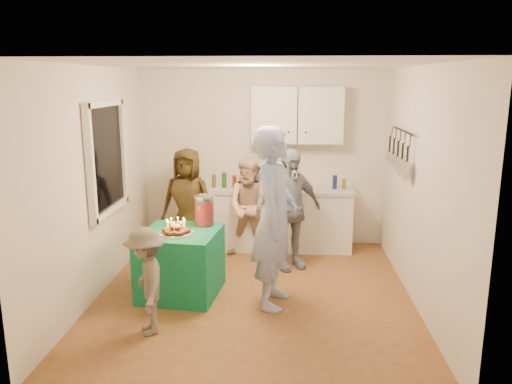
# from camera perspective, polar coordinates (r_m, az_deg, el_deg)

# --- Properties ---
(floor) EXTENTS (4.00, 4.00, 0.00)m
(floor) POSITION_cam_1_polar(r_m,az_deg,el_deg) (5.93, -0.22, -11.67)
(floor) COLOR brown
(floor) RESTS_ON ground
(ceiling) EXTENTS (4.00, 4.00, 0.00)m
(ceiling) POSITION_cam_1_polar(r_m,az_deg,el_deg) (5.40, -0.24, 14.34)
(ceiling) COLOR white
(ceiling) RESTS_ON floor
(back_wall) EXTENTS (3.60, 3.60, 0.00)m
(back_wall) POSITION_cam_1_polar(r_m,az_deg,el_deg) (7.48, 0.80, 3.91)
(back_wall) COLOR silver
(back_wall) RESTS_ON floor
(left_wall) EXTENTS (4.00, 4.00, 0.00)m
(left_wall) POSITION_cam_1_polar(r_m,az_deg,el_deg) (5.92, -17.91, 0.91)
(left_wall) COLOR silver
(left_wall) RESTS_ON floor
(right_wall) EXTENTS (4.00, 4.00, 0.00)m
(right_wall) POSITION_cam_1_polar(r_m,az_deg,el_deg) (5.69, 18.17, 0.44)
(right_wall) COLOR silver
(right_wall) RESTS_ON floor
(window_night) EXTENTS (0.04, 1.00, 1.20)m
(window_night) POSITION_cam_1_polar(r_m,az_deg,el_deg) (6.14, -16.80, 3.77)
(window_night) COLOR black
(window_night) RESTS_ON left_wall
(counter) EXTENTS (2.20, 0.58, 0.86)m
(counter) POSITION_cam_1_polar(r_m,az_deg,el_deg) (7.37, 2.22, -3.17)
(counter) COLOR white
(counter) RESTS_ON floor
(countertop) EXTENTS (2.24, 0.62, 0.05)m
(countertop) POSITION_cam_1_polar(r_m,az_deg,el_deg) (7.26, 2.25, 0.28)
(countertop) COLOR beige
(countertop) RESTS_ON counter
(upper_cabinet) EXTENTS (1.30, 0.30, 0.80)m
(upper_cabinet) POSITION_cam_1_polar(r_m,az_deg,el_deg) (7.25, 4.75, 8.75)
(upper_cabinet) COLOR white
(upper_cabinet) RESTS_ON back_wall
(pot_rack) EXTENTS (0.12, 1.00, 0.60)m
(pot_rack) POSITION_cam_1_polar(r_m,az_deg,el_deg) (6.29, 16.09, 4.49)
(pot_rack) COLOR black
(pot_rack) RESTS_ON right_wall
(microwave) EXTENTS (0.58, 0.45, 0.28)m
(microwave) POSITION_cam_1_polar(r_m,az_deg,el_deg) (7.23, 0.51, 1.60)
(microwave) COLOR white
(microwave) RESTS_ON countertop
(party_table) EXTENTS (0.94, 0.94, 0.76)m
(party_table) POSITION_cam_1_polar(r_m,az_deg,el_deg) (5.88, -8.60, -8.02)
(party_table) COLOR #12774B
(party_table) RESTS_ON floor
(donut_cake) EXTENTS (0.38, 0.38, 0.18)m
(donut_cake) POSITION_cam_1_polar(r_m,az_deg,el_deg) (5.65, -9.12, -3.87)
(donut_cake) COLOR #381C0C
(donut_cake) RESTS_ON party_table
(punch_jar) EXTENTS (0.22, 0.22, 0.34)m
(punch_jar) POSITION_cam_1_polar(r_m,az_deg,el_deg) (5.92, -5.93, -2.21)
(punch_jar) COLOR red
(punch_jar) RESTS_ON party_table
(man_birthday) EXTENTS (0.58, 0.79, 1.98)m
(man_birthday) POSITION_cam_1_polar(r_m,az_deg,el_deg) (5.38, 2.15, -2.99)
(man_birthday) COLOR #9EB0E6
(man_birthday) RESTS_ON floor
(woman_back_left) EXTENTS (0.81, 0.59, 1.53)m
(woman_back_left) POSITION_cam_1_polar(r_m,az_deg,el_deg) (7.09, -7.81, -1.15)
(woman_back_left) COLOR brown
(woman_back_left) RESTS_ON floor
(woman_back_center) EXTENTS (0.74, 0.61, 1.41)m
(woman_back_center) POSITION_cam_1_polar(r_m,az_deg,el_deg) (6.94, -0.62, -1.79)
(woman_back_center) COLOR #E39D76
(woman_back_center) RESTS_ON floor
(woman_back_right) EXTENTS (1.01, 0.79, 1.60)m
(woman_back_right) POSITION_cam_1_polar(r_m,az_deg,el_deg) (6.50, 3.78, -1.99)
(woman_back_right) COLOR #101E38
(woman_back_right) RESTS_ON floor
(child_near_left) EXTENTS (0.63, 0.79, 1.07)m
(child_near_left) POSITION_cam_1_polar(r_m,az_deg,el_deg) (5.03, -12.42, -9.93)
(child_near_left) COLOR #60564C
(child_near_left) RESTS_ON floor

